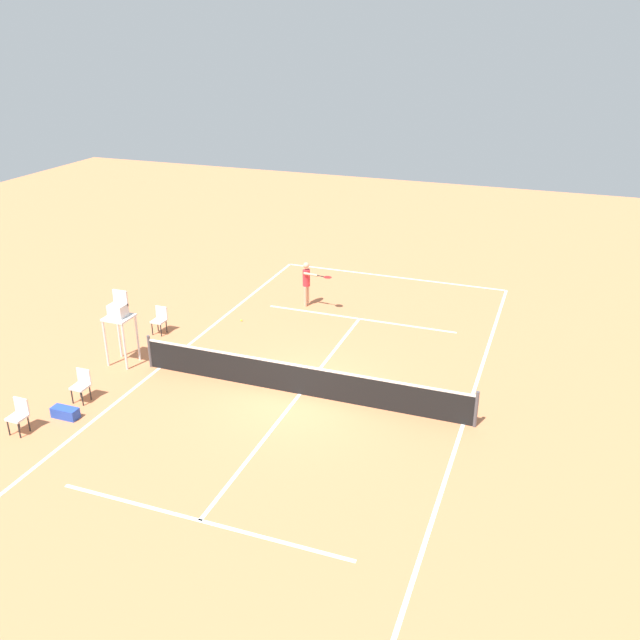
% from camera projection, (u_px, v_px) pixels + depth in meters
% --- Properties ---
extents(ground_plane, '(60.00, 60.00, 0.00)m').
position_uv_depth(ground_plane, '(300.00, 394.00, 19.90)').
color(ground_plane, '#D37A4C').
extents(court_lines, '(9.62, 21.54, 0.01)m').
position_uv_depth(court_lines, '(300.00, 394.00, 19.90)').
color(court_lines, white).
rests_on(court_lines, ground).
extents(tennis_net, '(10.22, 0.10, 1.07)m').
position_uv_depth(tennis_net, '(300.00, 379.00, 19.70)').
color(tennis_net, '#4C4C51').
rests_on(tennis_net, ground).
extents(player_serving, '(1.27, 0.68, 1.74)m').
position_uv_depth(player_serving, '(307.00, 280.00, 25.71)').
color(player_serving, '#D8A884').
rests_on(player_serving, ground).
extents(tennis_ball, '(0.07, 0.07, 0.07)m').
position_uv_depth(tennis_ball, '(241.00, 320.00, 24.75)').
color(tennis_ball, '#CCE033').
rests_on(tennis_ball, ground).
extents(umpire_chair, '(0.80, 0.80, 2.41)m').
position_uv_depth(umpire_chair, '(119.00, 316.00, 21.11)').
color(umpire_chair, silver).
rests_on(umpire_chair, ground).
extents(courtside_chair_near, '(0.44, 0.46, 0.95)m').
position_uv_depth(courtside_chair_near, '(81.00, 384.00, 19.36)').
color(courtside_chair_near, '#262626').
rests_on(courtside_chair_near, ground).
extents(courtside_chair_mid, '(0.44, 0.46, 0.95)m').
position_uv_depth(courtside_chair_mid, '(160.00, 319.00, 23.63)').
color(courtside_chair_mid, '#262626').
rests_on(courtside_chair_mid, ground).
extents(courtside_chair_far, '(0.44, 0.46, 0.95)m').
position_uv_depth(courtside_chair_far, '(19.00, 414.00, 17.86)').
color(courtside_chair_far, '#262626').
rests_on(courtside_chair_far, ground).
extents(equipment_bag, '(0.76, 0.32, 0.30)m').
position_uv_depth(equipment_bag, '(65.00, 413.00, 18.66)').
color(equipment_bag, '#2647B7').
rests_on(equipment_bag, ground).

